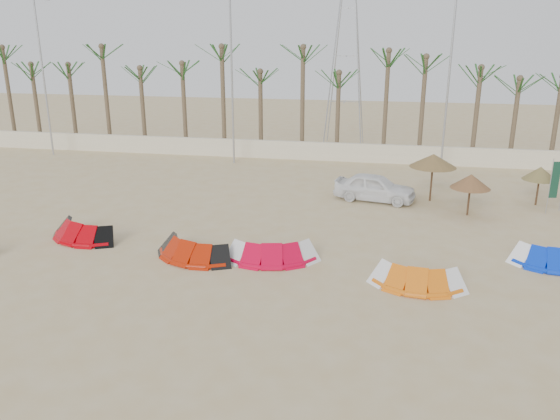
% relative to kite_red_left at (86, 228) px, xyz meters
% --- Properties ---
extents(ground, '(120.00, 120.00, 0.00)m').
position_rel_kite_red_left_xyz_m(ground, '(8.44, -4.44, -0.42)').
color(ground, tan).
rests_on(ground, ground).
extents(boundary_wall, '(60.00, 0.30, 1.30)m').
position_rel_kite_red_left_xyz_m(boundary_wall, '(8.44, 17.56, 0.23)').
color(boundary_wall, beige).
rests_on(boundary_wall, ground).
extents(palm_line, '(52.00, 4.00, 7.70)m').
position_rel_kite_red_left_xyz_m(palm_line, '(9.11, 19.06, 6.03)').
color(palm_line, brown).
rests_on(palm_line, ground).
extents(lamp_a, '(1.25, 0.14, 11.00)m').
position_rel_kite_red_left_xyz_m(lamp_a, '(-11.52, 15.56, 5.35)').
color(lamp_a, '#A5A8AD').
rests_on(lamp_a, ground).
extents(lamp_b, '(1.25, 0.14, 11.00)m').
position_rel_kite_red_left_xyz_m(lamp_b, '(2.48, 15.56, 5.35)').
color(lamp_b, '#A5A8AD').
rests_on(lamp_b, ground).
extents(lamp_c, '(1.25, 0.14, 11.00)m').
position_rel_kite_red_left_xyz_m(lamp_c, '(16.48, 15.56, 5.35)').
color(lamp_c, '#A5A8AD').
rests_on(lamp_c, ground).
extents(pylon, '(3.00, 3.00, 14.00)m').
position_rel_kite_red_left_xyz_m(pylon, '(9.44, 23.56, -0.42)').
color(pylon, '#A5A8AD').
rests_on(pylon, ground).
extents(kite_red_left, '(3.74, 2.45, 0.90)m').
position_rel_kite_red_left_xyz_m(kite_red_left, '(0.00, 0.00, 0.00)').
color(kite_red_left, '#AF0008').
rests_on(kite_red_left, ground).
extents(kite_red_mid, '(3.77, 2.47, 0.90)m').
position_rel_kite_red_left_xyz_m(kite_red_mid, '(5.48, -1.15, 0.00)').
color(kite_red_mid, '#A71A03').
rests_on(kite_red_mid, ground).
extents(kite_red_right, '(3.80, 2.15, 0.90)m').
position_rel_kite_red_left_xyz_m(kite_red_right, '(8.62, -0.74, 0.00)').
color(kite_red_right, red).
rests_on(kite_red_right, ground).
extents(kite_orange, '(3.37, 1.78, 0.90)m').
position_rel_kite_red_left_xyz_m(kite_orange, '(14.15, -2.11, -0.00)').
color(kite_orange, orange).
rests_on(kite_orange, ground).
extents(kite_blue, '(3.30, 1.80, 0.90)m').
position_rel_kite_red_left_xyz_m(kite_blue, '(19.43, 0.76, -0.00)').
color(kite_blue, '#042CCD').
rests_on(kite_blue, ground).
extents(parasol_left, '(2.48, 2.48, 2.58)m').
position_rel_kite_red_left_xyz_m(parasol_left, '(15.32, 8.67, 1.80)').
color(parasol_left, '#4C331E').
rests_on(parasol_left, ground).
extents(parasol_mid, '(1.95, 1.95, 2.09)m').
position_rel_kite_red_left_xyz_m(parasol_mid, '(16.99, 6.51, 1.31)').
color(parasol_mid, '#4C331E').
rests_on(parasol_mid, ground).
extents(parasol_right, '(1.74, 1.74, 2.08)m').
position_rel_kite_red_left_xyz_m(parasol_right, '(20.76, 8.94, 1.30)').
color(parasol_right, '#4C331E').
rests_on(parasol_right, ground).
extents(flag_green, '(0.45, 0.11, 2.83)m').
position_rel_kite_red_left_xyz_m(flag_green, '(21.05, 7.45, 1.26)').
color(flag_green, '#A5A8AD').
rests_on(flag_green, ground).
extents(car, '(4.59, 2.56, 1.48)m').
position_rel_kite_red_left_xyz_m(car, '(12.36, 8.16, 0.32)').
color(car, white).
rests_on(car, ground).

